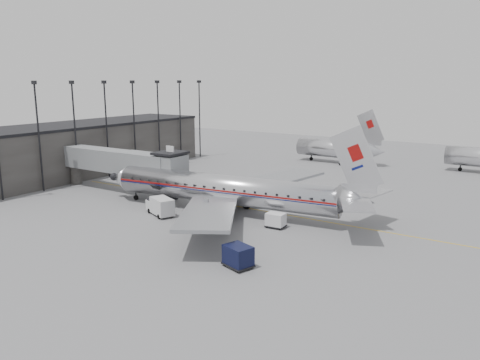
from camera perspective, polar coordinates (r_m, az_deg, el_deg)
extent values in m
plane|color=slate|center=(53.25, -3.85, -4.67)|extent=(160.00, 160.00, 0.00)
cube|color=#353230|center=(82.98, -18.77, 3.62)|extent=(12.00, 46.00, 8.00)
cube|color=gold|center=(56.44, 2.26, -3.67)|extent=(60.00, 0.15, 0.01)
cube|color=slate|center=(69.73, -16.74, 2.49)|extent=(12.00, 2.80, 3.00)
cube|color=slate|center=(63.20, -11.42, 1.81)|extent=(8.00, 3.00, 3.10)
cube|color=slate|center=(60.80, -8.46, 1.51)|extent=(3.20, 3.60, 3.20)
cube|color=black|center=(60.48, -8.51, 3.28)|extent=(3.40, 3.80, 0.30)
cube|color=white|center=(60.41, -8.53, 3.75)|extent=(1.20, 0.15, 0.80)
cylinder|color=black|center=(61.30, -8.83, -1.18)|extent=(0.56, 0.56, 2.80)
cube|color=black|center=(61.55, -8.80, -2.13)|extent=(1.60, 2.20, 0.70)
cylinder|color=black|center=(60.85, -9.42, -2.37)|extent=(0.30, 0.60, 0.60)
cylinder|color=black|center=(62.29, -8.19, -1.99)|extent=(0.30, 0.60, 0.60)
cylinder|color=#353230|center=(74.46, -19.35, 0.63)|extent=(1.60, 1.60, 2.80)
cube|color=black|center=(58.91, -9.52, -1.65)|extent=(0.90, 3.20, 2.90)
cylinder|color=black|center=(70.33, -23.30, 4.73)|extent=(0.24, 0.24, 15.00)
cube|color=black|center=(69.89, -23.82, 10.83)|extent=(0.90, 0.25, 0.50)
cylinder|color=black|center=(73.80, -19.44, 5.33)|extent=(0.24, 0.24, 15.00)
cube|color=black|center=(73.38, -19.86, 11.15)|extent=(0.90, 0.25, 0.50)
cylinder|color=black|center=(77.58, -15.93, 5.85)|extent=(0.24, 0.24, 15.00)
cube|color=black|center=(77.18, -16.26, 11.39)|extent=(0.90, 0.25, 0.50)
cylinder|color=black|center=(81.63, -12.76, 6.31)|extent=(0.24, 0.24, 15.00)
cube|color=black|center=(81.25, -13.01, 11.58)|extent=(0.90, 0.25, 0.50)
cylinder|color=black|center=(85.91, -9.89, 6.71)|extent=(0.24, 0.24, 15.00)
cube|color=black|center=(85.55, -10.08, 11.71)|extent=(0.90, 0.25, 0.50)
cylinder|color=black|center=(90.38, -7.29, 7.05)|extent=(0.24, 0.24, 15.00)
cube|color=black|center=(90.04, -7.43, 11.81)|extent=(0.90, 0.25, 0.50)
cylinder|color=black|center=(95.02, -4.94, 7.35)|extent=(0.24, 0.24, 15.00)
cube|color=black|center=(94.70, -5.03, 11.87)|extent=(0.90, 0.25, 0.50)
cylinder|color=silver|center=(89.85, 11.33, 3.73)|extent=(14.00, 3.20, 3.20)
cube|color=silver|center=(87.08, 15.63, 6.18)|extent=(5.17, 0.26, 6.52)
cylinder|color=black|center=(91.90, 8.68, 2.69)|extent=(0.24, 0.24, 1.00)
cylinder|color=black|center=(88.69, 25.26, 1.32)|extent=(0.24, 0.24, 1.00)
cylinder|color=silver|center=(54.88, -2.02, -1.14)|extent=(27.98, 6.74, 3.42)
cone|color=silver|center=(63.36, -14.30, 0.29)|extent=(3.17, 3.73, 3.42)
cone|color=silver|center=(49.60, 14.05, -2.50)|extent=(4.07, 3.67, 3.25)
cube|color=maroon|center=(54.82, -2.02, -0.90)|extent=(27.98, 6.79, 0.17)
cube|color=#091052|center=(54.87, -2.02, -1.12)|extent=(27.98, 6.79, 0.09)
cube|color=silver|center=(48.78, 13.99, 2.37)|extent=(5.67, 0.96, 7.11)
cube|color=gray|center=(61.16, 3.96, -0.04)|extent=(9.22, 15.65, 1.10)
cube|color=gray|center=(46.60, -3.83, -3.93)|extent=(11.97, 15.32, 1.10)
cylinder|color=gray|center=(59.19, 0.58, -1.57)|extent=(3.36, 2.31, 1.94)
cylinder|color=gray|center=(50.95, -4.10, -3.88)|extent=(3.36, 2.31, 1.94)
cylinder|color=black|center=(62.39, -12.57, -1.85)|extent=(0.19, 0.19, 1.20)
cylinder|color=black|center=(56.68, 0.80, -2.92)|extent=(0.24, 0.24, 1.30)
cylinder|color=black|center=(56.74, 0.80, -3.15)|extent=(0.96, 0.43, 0.93)
cylinder|color=black|center=(52.52, -1.45, -4.15)|extent=(0.24, 0.24, 1.30)
cylinder|color=black|center=(52.59, -1.45, -4.39)|extent=(0.96, 0.43, 0.93)
cube|color=silver|center=(54.36, -9.47, -3.16)|extent=(3.62, 2.89, 1.85)
cube|color=silver|center=(56.41, -10.38, -3.00)|extent=(1.96, 2.10, 1.23)
cube|color=black|center=(56.27, -10.40, -2.48)|extent=(1.57, 1.80, 0.53)
cylinder|color=black|center=(56.03, -11.00, -3.72)|extent=(0.61, 0.43, 0.56)
cylinder|color=black|center=(56.62, -9.51, -3.49)|extent=(0.61, 0.43, 0.56)
cylinder|color=black|center=(53.52, -9.83, -4.42)|extent=(0.61, 0.43, 0.56)
cylinder|color=black|center=(54.14, -8.29, -4.18)|extent=(0.61, 0.43, 0.56)
cube|color=black|center=(39.41, -0.23, -9.12)|extent=(2.70, 2.34, 1.60)
cube|color=black|center=(39.73, -0.23, -10.27)|extent=(2.85, 2.48, 0.14)
cylinder|color=black|center=(40.03, -1.84, -10.19)|extent=(0.37, 0.24, 0.34)
cylinder|color=black|center=(38.70, -0.18, -11.00)|extent=(0.37, 0.24, 0.34)
cylinder|color=black|center=(40.81, -0.29, -9.74)|extent=(0.37, 0.24, 0.34)
cylinder|color=black|center=(39.50, 1.40, -10.50)|extent=(0.37, 0.24, 0.34)
cube|color=silver|center=(49.78, 4.37, -4.80)|extent=(1.97, 1.52, 1.33)
cube|color=black|center=(49.99, 4.35, -5.58)|extent=(2.07, 1.62, 0.11)
cylinder|color=black|center=(49.83, 3.28, -5.68)|extent=(0.29, 0.13, 0.28)
cylinder|color=black|center=(49.21, 4.87, -5.94)|extent=(0.29, 0.13, 0.28)
cylinder|color=black|center=(50.81, 3.86, -5.33)|extent=(0.29, 0.13, 0.28)
cylinder|color=black|center=(50.19, 5.42, -5.58)|extent=(0.29, 0.13, 0.28)
imported|color=#9EC817|center=(56.05, -3.06, -2.87)|extent=(0.70, 0.51, 1.75)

